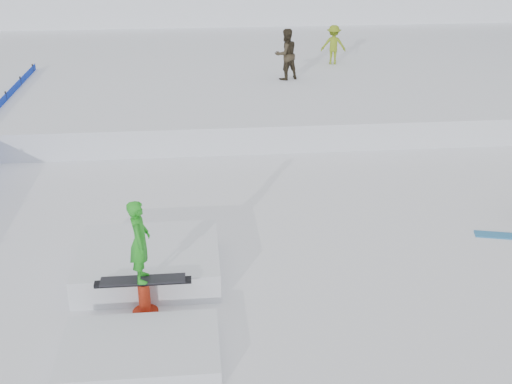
{
  "coord_description": "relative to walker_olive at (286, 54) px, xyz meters",
  "views": [
    {
      "loc": [
        -0.65,
        -9.69,
        6.33
      ],
      "look_at": [
        0.5,
        2.0,
        1.1
      ],
      "focal_mm": 45.0,
      "sensor_mm": 36.0,
      "label": 1
    }
  ],
  "objects": [
    {
      "name": "ground",
      "position": [
        -2.55,
        -12.26,
        -1.67
      ],
      "size": [
        120.0,
        120.0,
        0.0
      ],
      "primitive_type": "plane",
      "color": "white"
    },
    {
      "name": "walker_ygreen",
      "position": [
        2.14,
        2.22,
        -0.14
      ],
      "size": [
        1.02,
        0.69,
        1.46
      ],
      "primitive_type": "imported",
      "rotation": [
        0.0,
        0.0,
        2.97
      ],
      "color": "olive",
      "rests_on": "snow_midrise"
    },
    {
      "name": "walker_olive",
      "position": [
        0.0,
        0.0,
        0.0
      ],
      "size": [
        1.04,
        0.94,
        1.75
      ],
      "primitive_type": "imported",
      "rotation": [
        0.0,
        0.0,
        3.54
      ],
      "color": "#30281B",
      "rests_on": "snow_midrise"
    },
    {
      "name": "snow_berm",
      "position": [
        -2.55,
        17.74,
        -0.47
      ],
      "size": [
        60.0,
        14.0,
        2.4
      ],
      "primitive_type": "cube",
      "color": "white",
      "rests_on": "ground"
    },
    {
      "name": "jib_rail_feature",
      "position": [
        -4.17,
        -12.11,
        -1.37
      ],
      "size": [
        2.6,
        4.4,
        2.11
      ],
      "color": "white",
      "rests_on": "ground"
    },
    {
      "name": "snow_midrise",
      "position": [
        -2.55,
        3.74,
        -1.27
      ],
      "size": [
        50.0,
        18.0,
        0.8
      ],
      "primitive_type": "cube",
      "color": "white",
      "rests_on": "ground"
    },
    {
      "name": "loose_board_teal",
      "position": [
        3.26,
        -10.62,
        -1.66
      ],
      "size": [
        1.43,
        0.62,
        0.03
      ],
      "primitive_type": "cube",
      "rotation": [
        0.0,
        0.0,
        -0.26
      ],
      "color": "teal",
      "rests_on": "ground"
    }
  ]
}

